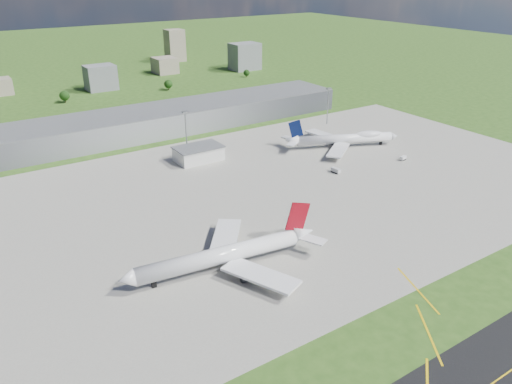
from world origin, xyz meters
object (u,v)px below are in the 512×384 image
airliner_red_twin (227,255)px  van_white_near (336,171)px  tug_yellow (203,261)px  van_white_far (403,158)px  airliner_blue_quad (345,139)px

airliner_red_twin → van_white_near: size_ratio=13.91×
tug_yellow → van_white_far: size_ratio=0.90×
van_white_near → tug_yellow: bearing=104.6°
van_white_near → van_white_far: size_ratio=1.16×
airliner_blue_quad → tug_yellow: bearing=-128.6°
tug_yellow → airliner_red_twin: bearing=-100.0°
van_white_near → van_white_far: bearing=-105.2°
airliner_red_twin → van_white_far: airliner_red_twin is taller
tug_yellow → van_white_near: van_white_near is taller
airliner_red_twin → tug_yellow: (-6.00, 7.68, -4.66)m
airliner_red_twin → tug_yellow: airliner_red_twin is taller
tug_yellow → airliner_blue_quad: bearing=-20.6°
airliner_red_twin → tug_yellow: 10.80m
van_white_near → airliner_blue_quad: bearing=-55.2°
tug_yellow → van_white_far: van_white_far is taller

